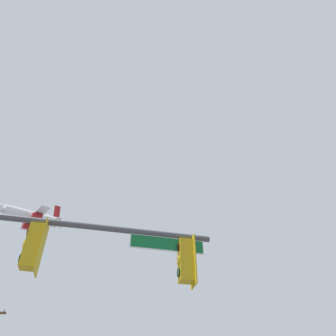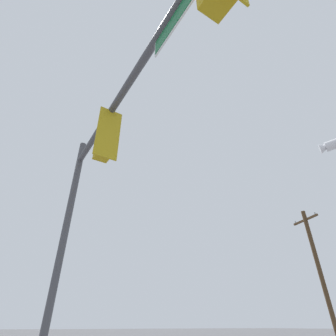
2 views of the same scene
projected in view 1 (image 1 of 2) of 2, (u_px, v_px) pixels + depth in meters
signal_pole_near at (51, 265)px, 7.51m from camera, size 6.83×0.84×6.56m
airplane at (31, 217)px, 95.41m from camera, size 17.65×15.83×8.91m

